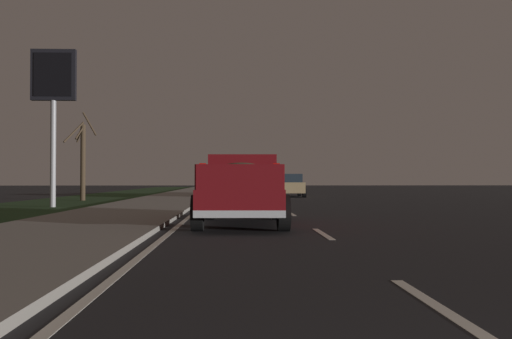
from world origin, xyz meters
name	(u,v)px	position (x,y,z in m)	size (l,w,h in m)	color
ground	(273,202)	(27.00, 0.00, 0.00)	(144.00, 144.00, 0.00)	black
sidewalk_shoulder	(162,201)	(27.00, 5.70, 0.06)	(108.00, 4.00, 0.12)	gray
grass_verge	(63,203)	(27.00, 10.70, 0.00)	(108.00, 6.00, 0.01)	#1E3819
lane_markings	(225,201)	(29.18, 2.55, 0.00)	(108.00, 3.54, 0.01)	silver
pickup_truck	(242,187)	(13.64, 1.75, 0.98)	(5.48, 2.40, 1.87)	maroon
sedan_silver	(242,186)	(33.44, 1.56, 0.78)	(4.45, 2.10, 1.54)	#B2B5BA
sedan_tan	(289,185)	(36.02, -1.66, 0.78)	(4.41, 2.04, 1.54)	#9E845B
gas_price_sign	(53,89)	(22.70, 9.76, 5.09)	(0.27, 1.90, 6.78)	#99999E
bare_tree_far	(83,158)	(29.84, 10.50, 2.38)	(1.56, 1.60, 4.96)	#423323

